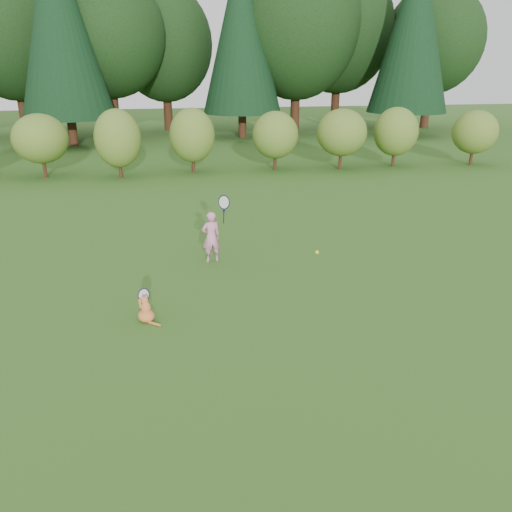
{
  "coord_description": "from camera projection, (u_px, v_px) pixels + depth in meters",
  "views": [
    {
      "loc": [
        -1.48,
        -8.12,
        4.12
      ],
      "look_at": [
        0.2,
        0.8,
        0.7
      ],
      "focal_mm": 35.0,
      "sensor_mm": 36.0,
      "label": 1
    }
  ],
  "objects": [
    {
      "name": "child",
      "position": [
        212.0,
        236.0,
        11.16
      ],
      "size": [
        0.67,
        0.44,
        1.74
      ],
      "rotation": [
        0.0,
        0.0,
        3.34
      ],
      "color": "pink",
      "rests_on": "ground"
    },
    {
      "name": "woodland_backdrop",
      "position": [
        179.0,
        4.0,
        27.69
      ],
      "size": [
        48.0,
        10.0,
        15.0
      ],
      "primitive_type": null,
      "color": "black",
      "rests_on": "ground"
    },
    {
      "name": "shrub_row",
      "position": [
        197.0,
        139.0,
        20.64
      ],
      "size": [
        28.0,
        3.0,
        2.8
      ],
      "primitive_type": null,
      "color": "#537A26",
      "rests_on": "ground"
    },
    {
      "name": "ground",
      "position": [
        253.0,
        307.0,
        9.18
      ],
      "size": [
        100.0,
        100.0,
        0.0
      ],
      "primitive_type": "plane",
      "color": "#205217",
      "rests_on": "ground"
    },
    {
      "name": "tennis_ball",
      "position": [
        317.0,
        252.0,
        9.48
      ],
      "size": [
        0.07,
        0.07,
        0.07
      ],
      "color": "yellow",
      "rests_on": "ground"
    },
    {
      "name": "cat",
      "position": [
        146.0,
        308.0,
        8.62
      ],
      "size": [
        0.46,
        0.65,
        0.64
      ],
      "rotation": [
        0.0,
        0.0,
        0.39
      ],
      "color": "orange",
      "rests_on": "ground"
    }
  ]
}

